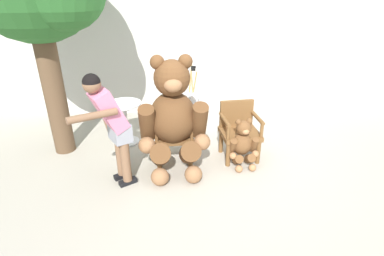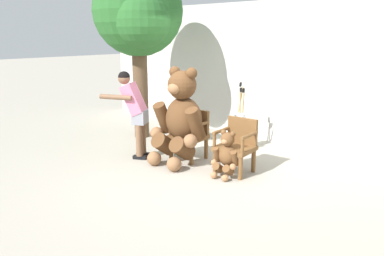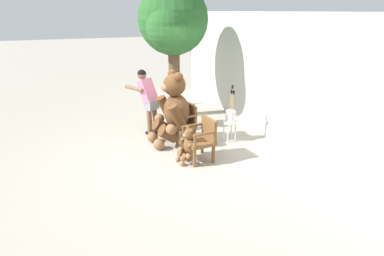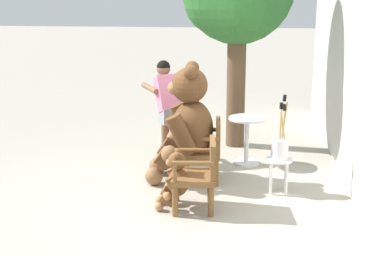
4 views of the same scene
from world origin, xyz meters
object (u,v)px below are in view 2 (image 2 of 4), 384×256
object	(u,v)px
teddy_bear_large	(180,117)
white_stool	(240,132)
teddy_bear_small	(226,154)
brush_bucket	(240,118)
wooden_chair_right	(237,144)
round_side_table	(181,122)
wooden_chair_left	(191,133)
person_visitor	(134,107)
patio_tree	(139,14)

from	to	relation	value
teddy_bear_large	white_stool	world-z (taller)	teddy_bear_large
teddy_bear_small	brush_bucket	distance (m)	1.45
wooden_chair_right	brush_bucket	bearing A→B (deg)	123.32
teddy_bear_small	round_side_table	size ratio (longest dim) A/B	1.02
wooden_chair_left	teddy_bear_small	bearing A→B (deg)	-15.51
person_visitor	patio_tree	xyz separation A→B (m)	(-0.93, 0.94, 1.62)
teddy_bear_large	round_side_table	xyz separation A→B (m)	(-0.80, 0.82, -0.35)
patio_tree	white_stool	bearing A→B (deg)	18.52
wooden_chair_right	wooden_chair_left	bearing A→B (deg)	179.99
brush_bucket	round_side_table	size ratio (longest dim) A/B	1.16
wooden_chair_right	teddy_bear_large	world-z (taller)	teddy_bear_large
round_side_table	white_stool	bearing A→B (deg)	20.60
wooden_chair_right	white_stool	bearing A→B (deg)	123.38
person_visitor	teddy_bear_small	bearing A→B (deg)	11.43
person_visitor	white_stool	size ratio (longest dim) A/B	3.35
wooden_chair_left	round_side_table	distance (m)	0.96
wooden_chair_right	round_side_table	size ratio (longest dim) A/B	1.19
wooden_chair_right	white_stool	size ratio (longest dim) A/B	1.87
teddy_bear_large	teddy_bear_small	bearing A→B (deg)	-0.66
brush_bucket	patio_tree	size ratio (longest dim) A/B	0.24
white_stool	person_visitor	bearing A→B (deg)	-124.42
teddy_bear_small	person_visitor	size ratio (longest dim) A/B	0.47
teddy_bear_small	brush_bucket	size ratio (longest dim) A/B	0.88
wooden_chair_left	white_stool	bearing A→B (deg)	70.23
teddy_bear_large	white_stool	bearing A→B (deg)	74.65
person_visitor	white_stool	xyz separation A→B (m)	(1.11, 1.62, -0.56)
wooden_chair_right	teddy_bear_large	distance (m)	1.08
teddy_bear_small	brush_bucket	xyz separation A→B (m)	(-0.66, 1.27, 0.27)
person_visitor	brush_bucket	size ratio (longest dim) A/B	1.85
wooden_chair_right	person_visitor	world-z (taller)	person_visitor
wooden_chair_left	teddy_bear_small	distance (m)	1.06
wooden_chair_right	patio_tree	xyz separation A→B (m)	(-2.69, 0.30, 2.07)
wooden_chair_right	brush_bucket	world-z (taller)	brush_bucket
white_stool	patio_tree	bearing A→B (deg)	-161.48
teddy_bear_large	patio_tree	distance (m)	2.49
white_stool	patio_tree	xyz separation A→B (m)	(-2.04, -0.68, 2.18)
white_stool	round_side_table	size ratio (longest dim) A/B	0.64
teddy_bear_large	patio_tree	bearing A→B (deg)	161.44
teddy_bear_small	white_stool	world-z (taller)	teddy_bear_small
patio_tree	teddy_bear_large	bearing A→B (deg)	-18.56
wooden_chair_right	teddy_bear_large	bearing A→B (deg)	-164.82
brush_bucket	patio_tree	distance (m)	2.88
teddy_bear_large	white_stool	xyz separation A→B (m)	(0.34, 1.25, -0.45)
brush_bucket	white_stool	bearing A→B (deg)	-83.89
teddy_bear_small	white_stool	bearing A→B (deg)	117.51
teddy_bear_small	white_stool	xyz separation A→B (m)	(-0.66, 1.26, -0.00)
white_stool	brush_bucket	size ratio (longest dim) A/B	0.55
person_visitor	wooden_chair_right	bearing A→B (deg)	19.94
white_stool	patio_tree	world-z (taller)	patio_tree
brush_bucket	round_side_table	bearing A→B (deg)	-159.28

